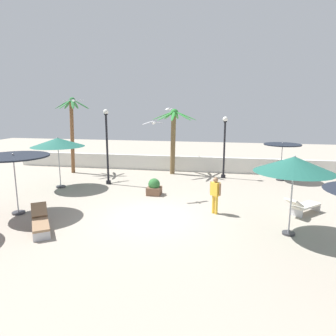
{
  "coord_description": "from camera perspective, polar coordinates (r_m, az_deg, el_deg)",
  "views": [
    {
      "loc": [
        2.87,
        -11.51,
        4.4
      ],
      "look_at": [
        0.0,
        3.26,
        1.4
      ],
      "focal_mm": 32.65,
      "sensor_mm": 36.0,
      "label": 1
    }
  ],
  "objects": [
    {
      "name": "boundary_wall",
      "position": [
        21.38,
        3.09,
        0.81
      ],
      "size": [
        25.2,
        0.3,
        1.05
      ],
      "primitive_type": "cube",
      "color": "silver",
      "rests_on": "ground_plane"
    },
    {
      "name": "seagull_2",
      "position": [
        22.28,
        0.13,
        10.95
      ],
      "size": [
        0.43,
        1.1,
        0.16
      ],
      "color": "white"
    },
    {
      "name": "seagull_1",
      "position": [
        19.7,
        -17.24,
        11.95
      ],
      "size": [
        0.97,
        0.97,
        0.14
      ],
      "color": "white"
    },
    {
      "name": "palm_tree_0",
      "position": [
        20.17,
        1.06,
        6.76
      ],
      "size": [
        2.97,
        2.98,
        4.31
      ],
      "color": "brown",
      "rests_on": "ground_plane"
    },
    {
      "name": "lamp_post_0",
      "position": [
        17.8,
        -11.3,
        4.11
      ],
      "size": [
        0.28,
        0.28,
        4.29
      ],
      "color": "black",
      "rests_on": "ground_plane"
    },
    {
      "name": "lamp_post_1",
      "position": [
        19.34,
        10.49,
        4.41
      ],
      "size": [
        0.32,
        0.32,
        3.85
      ],
      "color": "black",
      "rests_on": "ground_plane"
    },
    {
      "name": "lounge_chair_1",
      "position": [
        13.95,
        23.84,
        -6.38
      ],
      "size": [
        1.71,
        1.71,
        0.83
      ],
      "color": "#B7B7BC",
      "rests_on": "ground_plane"
    },
    {
      "name": "seagull_0",
      "position": [
        14.6,
        -2.76,
        8.4
      ],
      "size": [
        0.96,
        0.68,
        0.17
      ],
      "color": "white"
    },
    {
      "name": "patio_umbrella_3",
      "position": [
        17.71,
        -19.89,
        4.5
      ],
      "size": [
        2.87,
        2.87,
        2.81
      ],
      "color": "#333338",
      "rests_on": "ground_plane"
    },
    {
      "name": "guest_0",
      "position": [
        12.87,
        8.82,
        -4.44
      ],
      "size": [
        0.47,
        0.41,
        1.57
      ],
      "color": "gold",
      "rests_on": "ground_plane"
    },
    {
      "name": "patio_umbrella_4",
      "position": [
        19.63,
        20.57,
        3.71
      ],
      "size": [
        2.18,
        2.18,
        2.33
      ],
      "color": "#333338",
      "rests_on": "ground_plane"
    },
    {
      "name": "lounge_chair_0",
      "position": [
        12.03,
        -22.76,
        -9.07
      ],
      "size": [
        1.53,
        1.85,
        0.84
      ],
      "color": "#B7B7BC",
      "rests_on": "ground_plane"
    },
    {
      "name": "planter",
      "position": [
        15.64,
        -2.6,
        -3.62
      ],
      "size": [
        0.7,
        0.7,
        0.85
      ],
      "color": "brown",
      "rests_on": "ground_plane"
    },
    {
      "name": "palm_tree_1",
      "position": [
        21.46,
        -17.44,
        7.65
      ],
      "size": [
        2.28,
        2.27,
        5.05
      ],
      "color": "brown",
      "rests_on": "ground_plane"
    },
    {
      "name": "patio_umbrella_1",
      "position": [
        11.11,
        22.47,
        0.58
      ],
      "size": [
        2.67,
        2.67,
        2.82
      ],
      "color": "#333338",
      "rests_on": "ground_plane"
    },
    {
      "name": "patio_umbrella_0",
      "position": [
        13.92,
        -26.91,
        1.47
      ],
      "size": [
        2.82,
        2.82,
        2.57
      ],
      "color": "#333338",
      "rests_on": "ground_plane"
    },
    {
      "name": "ground_plane",
      "position": [
        12.65,
        -2.85,
        -9.09
      ],
      "size": [
        56.0,
        56.0,
        0.0
      ],
      "primitive_type": "plane",
      "color": "#9E9384"
    }
  ]
}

